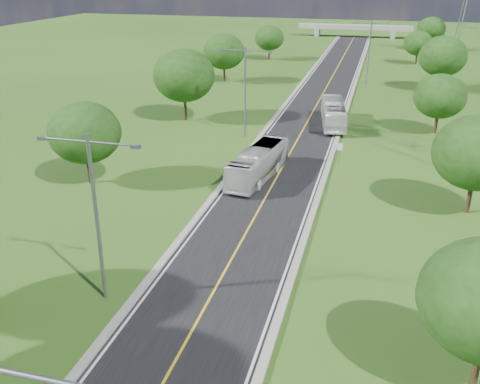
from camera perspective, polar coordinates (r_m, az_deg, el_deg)
The scene contains 20 objects.
ground at distance 74.34m, azimuth 7.99°, elevation 8.82°, with size 260.00×260.00×0.00m, color #2B4F16.
road at distance 80.12m, azimuth 8.56°, elevation 9.85°, with size 8.00×150.00×0.06m, color black.
curb_left at distance 80.67m, azimuth 5.53°, elevation 10.14°, with size 0.50×150.00×0.22m, color gray.
curb_right at distance 79.77m, azimuth 11.64°, elevation 9.63°, with size 0.50×150.00×0.22m, color gray.
speed_limit_sign at distance 52.36m, azimuth 10.58°, elevation 4.37°, with size 0.55×0.09×2.40m.
overpass at distance 152.65m, azimuth 12.15°, elevation 16.74°, with size 30.00×3.00×3.20m.
streetlight_near_left at distance 30.23m, azimuth -15.19°, elevation -1.40°, with size 5.90×0.25×10.00m.
streetlight_mid_left at distance 59.67m, azimuth 0.55°, elevation 11.39°, with size 5.90×0.25×10.00m.
streetlight_far_right at distance 90.46m, azimuth 13.65°, elevation 14.79°, with size 5.90×0.25×10.00m.
tree_lb at distance 48.45m, azimuth -16.24°, elevation 6.09°, with size 6.30×6.30×7.33m.
tree_lc at distance 67.10m, azimuth -6.00°, elevation 12.26°, with size 7.56×7.56×8.79m.
tree_ld at distance 90.27m, azimuth -1.72°, elevation 14.75°, with size 6.72×6.72×7.82m.
tree_le at distance 112.83m, azimuth 3.16°, elevation 16.09°, with size 5.88×5.88×6.84m.
tree_rb at distance 44.27m, azimuth 24.00°, elevation 3.83°, with size 6.72×6.72×7.82m.
tree_rc at distance 65.40m, azimuth 20.57°, elevation 9.54°, with size 5.88×5.88×6.84m.
tree_rd at distance 88.95m, azimuth 20.82°, elevation 13.39°, with size 7.14×7.14×8.30m.
tree_re at distance 112.65m, azimuth 18.47°, elevation 14.82°, with size 5.46×5.46×6.35m.
tree_rf at distance 132.63m, azimuth 19.73°, elevation 16.03°, with size 6.30×6.30×7.33m.
bus_outbound at distance 66.07m, azimuth 9.94°, elevation 8.28°, with size 2.49×10.63×2.96m, color silver.
bus_inbound at distance 48.49m, azimuth 1.98°, elevation 3.12°, with size 2.43×10.37×2.89m, color beige.
Camera 1 is at (8.47, -11.61, 18.08)m, focal length 40.00 mm.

